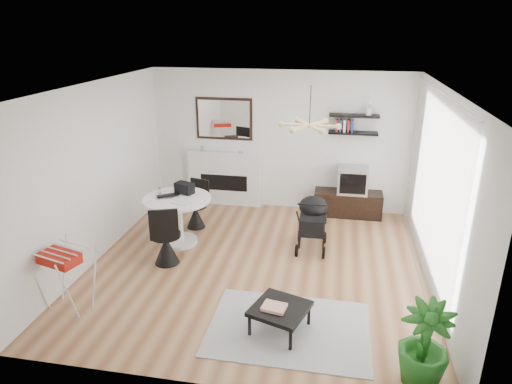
% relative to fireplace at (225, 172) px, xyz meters
% --- Properties ---
extents(floor, '(5.00, 5.00, 0.00)m').
position_rel_fireplace_xyz_m(floor, '(1.10, -2.42, -0.69)').
color(floor, brown).
rests_on(floor, ground).
extents(ceiling, '(5.00, 5.00, 0.00)m').
position_rel_fireplace_xyz_m(ceiling, '(1.10, -2.42, 2.01)').
color(ceiling, white).
rests_on(ceiling, wall_back).
extents(wall_back, '(5.00, 0.00, 5.00)m').
position_rel_fireplace_xyz_m(wall_back, '(1.10, 0.08, 0.66)').
color(wall_back, white).
rests_on(wall_back, floor).
extents(wall_left, '(0.00, 5.00, 5.00)m').
position_rel_fireplace_xyz_m(wall_left, '(-1.40, -2.42, 0.66)').
color(wall_left, white).
rests_on(wall_left, floor).
extents(wall_right, '(0.00, 5.00, 5.00)m').
position_rel_fireplace_xyz_m(wall_right, '(3.60, -2.42, 0.66)').
color(wall_right, white).
rests_on(wall_right, floor).
extents(sheer_curtain, '(0.04, 3.60, 2.60)m').
position_rel_fireplace_xyz_m(sheer_curtain, '(3.50, -2.22, 0.66)').
color(sheer_curtain, white).
rests_on(sheer_curtain, wall_right).
extents(fireplace, '(1.50, 0.17, 2.16)m').
position_rel_fireplace_xyz_m(fireplace, '(0.00, 0.00, 0.00)').
color(fireplace, white).
rests_on(fireplace, floor).
extents(shelf_lower, '(0.90, 0.25, 0.04)m').
position_rel_fireplace_xyz_m(shelf_lower, '(2.47, -0.05, 0.91)').
color(shelf_lower, black).
rests_on(shelf_lower, wall_back).
extents(shelf_upper, '(0.90, 0.25, 0.04)m').
position_rel_fireplace_xyz_m(shelf_upper, '(2.47, -0.05, 1.23)').
color(shelf_upper, black).
rests_on(shelf_upper, wall_back).
extents(pendant_lamp, '(0.90, 0.90, 0.10)m').
position_rel_fireplace_xyz_m(pendant_lamp, '(1.80, -2.12, 1.46)').
color(pendant_lamp, tan).
rests_on(pendant_lamp, ceiling).
extents(tv_console, '(1.27, 0.45, 0.48)m').
position_rel_fireplace_xyz_m(tv_console, '(2.47, -0.16, -0.45)').
color(tv_console, black).
rests_on(tv_console, floor).
extents(crt_tv, '(0.56, 0.49, 0.49)m').
position_rel_fireplace_xyz_m(crt_tv, '(2.53, -0.16, 0.04)').
color(crt_tv, '#A9AAAC').
rests_on(crt_tv, tv_console).
extents(dining_table, '(1.12, 1.12, 0.82)m').
position_rel_fireplace_xyz_m(dining_table, '(-0.32, -1.89, -0.15)').
color(dining_table, white).
rests_on(dining_table, floor).
extents(laptop, '(0.44, 0.40, 0.03)m').
position_rel_fireplace_xyz_m(laptop, '(-0.46, -1.91, 0.15)').
color(laptop, black).
rests_on(laptop, dining_table).
extents(black_bag, '(0.35, 0.28, 0.18)m').
position_rel_fireplace_xyz_m(black_bag, '(-0.27, -1.66, 0.22)').
color(black_bag, black).
rests_on(black_bag, dining_table).
extents(newspaper, '(0.39, 0.36, 0.01)m').
position_rel_fireplace_xyz_m(newspaper, '(-0.16, -2.05, 0.14)').
color(newspaper, white).
rests_on(newspaper, dining_table).
extents(drinking_glass, '(0.06, 0.06, 0.09)m').
position_rel_fireplace_xyz_m(drinking_glass, '(-0.68, -1.74, 0.18)').
color(drinking_glass, white).
rests_on(drinking_glass, dining_table).
extents(chair_far, '(0.44, 0.45, 0.87)m').
position_rel_fireplace_xyz_m(chair_far, '(-0.24, -1.20, -0.41)').
color(chair_far, black).
rests_on(chair_far, floor).
extents(chair_near, '(0.51, 0.52, 0.98)m').
position_rel_fireplace_xyz_m(chair_near, '(-0.28, -2.59, -0.38)').
color(chair_near, black).
rests_on(chair_near, floor).
extents(drying_rack, '(0.71, 0.68, 0.87)m').
position_rel_fireplace_xyz_m(drying_rack, '(-1.08, -3.97, -0.23)').
color(drying_rack, white).
rests_on(drying_rack, floor).
extents(stroller, '(0.49, 0.80, 0.96)m').
position_rel_fireplace_xyz_m(stroller, '(1.88, -1.65, -0.27)').
color(stroller, black).
rests_on(stroller, floor).
extents(rug, '(1.94, 1.40, 0.01)m').
position_rel_fireplace_xyz_m(rug, '(1.76, -3.86, -0.68)').
color(rug, gray).
rests_on(rug, floor).
extents(coffee_table, '(0.79, 0.79, 0.32)m').
position_rel_fireplace_xyz_m(coffee_table, '(1.66, -3.90, -0.39)').
color(coffee_table, black).
rests_on(coffee_table, rug).
extents(magazines, '(0.31, 0.26, 0.04)m').
position_rel_fireplace_xyz_m(magazines, '(1.59, -3.95, -0.33)').
color(magazines, '#E05038').
rests_on(magazines, coffee_table).
extents(potted_plant, '(0.68, 0.68, 0.93)m').
position_rel_fireplace_xyz_m(potted_plant, '(3.19, -4.46, -0.22)').
color(potted_plant, '#1F631C').
rests_on(potted_plant, floor).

